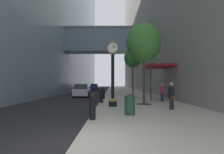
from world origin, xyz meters
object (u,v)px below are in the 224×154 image
street_tree_mid_near (133,58)px  street_clock (113,70)px  pedestrian_by_clock (162,92)px  trash_bin (130,104)px  bollard_nearest (93,106)px  car_white_near (82,90)px  bollard_fourth (104,93)px  car_blue_mid (95,87)px  bollard_third (102,95)px  street_tree_near (144,43)px  pedestrian_walking (172,95)px

street_tree_mid_near → street_clock: bearing=-106.5°
pedestrian_by_clock → trash_bin: bearing=-119.3°
trash_bin → bollard_nearest: bearing=-146.8°
car_white_near → bollard_fourth: bearing=-57.9°
bollard_fourth → car_white_near: (-2.91, 4.65, 0.03)m
car_white_near → car_blue_mid: car_white_near is taller
bollard_nearest → bollard_fourth: (0.00, 9.40, 0.00)m
bollard_third → street_clock: bearing=-66.7°
street_tree_near → car_white_near: 11.40m
trash_bin → car_white_near: 13.73m
bollard_third → pedestrian_walking: 5.63m
street_tree_mid_near → car_white_near: (-6.15, 1.95, -3.81)m
bollard_third → car_white_near: size_ratio=0.27×
bollard_nearest → bollard_fourth: bearing=90.0°
bollard_third → pedestrian_walking: pedestrian_walking is taller
pedestrian_by_clock → car_blue_mid: (-8.62, 26.41, -0.21)m
car_blue_mid → bollard_fourth: bearing=-81.9°
street_tree_mid_near → trash_bin: bearing=-97.8°
bollard_nearest → pedestrian_by_clock: size_ratio=0.73×
bollard_nearest → street_tree_mid_near: 13.10m
street_tree_near → street_tree_mid_near: street_tree_near is taller
bollard_fourth → car_blue_mid: car_blue_mid is taller
bollard_third → trash_bin: 5.42m
bollard_third → car_blue_mid: car_blue_mid is taller
street_clock → car_blue_mid: size_ratio=0.99×
bollard_third → trash_bin: bollard_third is taller
bollard_third → street_tree_near: 5.25m
trash_bin → pedestrian_walking: 3.16m
bollard_third → street_tree_near: size_ratio=0.19×
bollard_nearest → trash_bin: (1.74, 1.14, -0.07)m
street_clock → car_white_near: (-3.81, 9.87, -1.86)m
street_tree_near → car_blue_mid: street_tree_near is taller
pedestrian_by_clock → car_white_near: bearing=140.0°
bollard_fourth → car_blue_mid: size_ratio=0.25×
bollard_nearest → car_blue_mid: car_blue_mid is taller
street_tree_near → pedestrian_by_clock: street_tree_near is taller
bollard_fourth → pedestrian_by_clock: 5.60m
bollard_third → pedestrian_by_clock: pedestrian_by_clock is taller
street_clock → trash_bin: size_ratio=4.34×
street_clock → pedestrian_walking: 4.14m
street_tree_mid_near → car_white_near: street_tree_mid_near is taller
street_tree_near → street_tree_mid_near: (0.00, 6.78, -0.18)m
pedestrian_walking → car_blue_mid: 31.87m
street_tree_mid_near → pedestrian_by_clock: bearing=-68.2°
bollard_fourth → car_blue_mid: 24.51m
street_tree_mid_near → pedestrian_walking: street_tree_mid_near is taller
pedestrian_walking → car_white_near: (-7.34, 11.27, -0.21)m
street_tree_mid_near → street_tree_near: bearing=-90.0°
bollard_nearest → street_tree_near: bearing=58.7°
bollard_third → pedestrian_walking: (4.42, -3.48, 0.24)m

